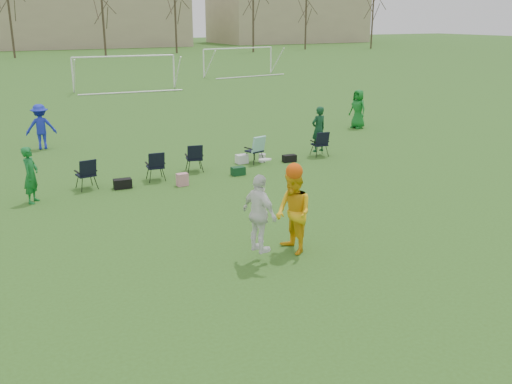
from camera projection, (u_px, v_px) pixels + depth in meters
ground at (326, 257)px, 12.72m from camera, size 260.00×260.00×0.00m
fielder_green_near at (31, 175)px, 16.25m from camera, size 0.64×0.71×1.64m
fielder_blue at (41, 127)px, 22.90m from camera, size 1.22×0.77×1.81m
fielder_green_far at (358, 109)px, 27.20m from camera, size 0.76×1.00×1.84m
center_contest at (281, 212)px, 12.51m from camera, size 1.63×1.19×2.35m
sideline_setup at (232, 152)px, 20.10m from camera, size 9.55×2.10×1.90m
goal_mid at (124, 63)px, 41.09m from camera, size 7.40×0.63×2.46m
goal_right at (239, 54)px, 51.43m from camera, size 7.35×1.14×2.46m
tree_line at (13, 17)px, 70.67m from camera, size 110.28×3.28×11.40m
building_row at (39, 11)px, 95.47m from camera, size 126.00×16.00×13.00m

